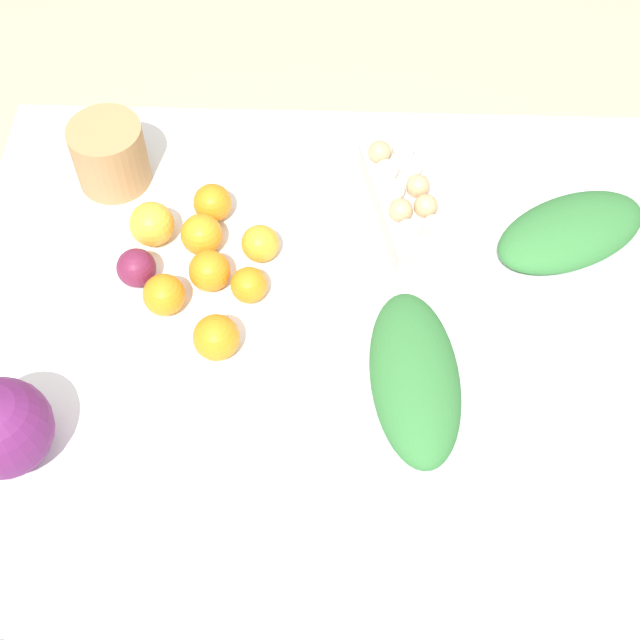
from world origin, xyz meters
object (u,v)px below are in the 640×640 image
object	(u,v)px
orange_4	(212,203)
orange_7	(152,224)
egg_carton	(404,199)
orange_5	(164,295)
orange_3	(202,235)
beet_root	(136,268)
orange_2	(216,338)
orange_1	(260,244)
paper_bag	(110,155)
greens_bunch_dandelion	(415,377)
orange_0	(210,271)
greens_bunch_kale	(571,232)
orange_6	(249,285)
cabbage_purple	(2,428)

from	to	relation	value
orange_4	orange_7	xyz separation A→B (m)	(-0.10, -0.06, 0.01)
egg_carton	orange_7	xyz separation A→B (m)	(-0.46, -0.07, -0.00)
orange_7	orange_5	bearing A→B (deg)	-74.91
orange_7	orange_3	bearing A→B (deg)	-11.76
beet_root	orange_2	xyz separation A→B (m)	(0.15, -0.14, 0.00)
orange_4	orange_1	bearing A→B (deg)	-44.16
orange_4	orange_7	world-z (taller)	orange_7
paper_bag	beet_root	world-z (taller)	paper_bag
greens_bunch_dandelion	orange_0	size ratio (longest dim) A/B	4.41
greens_bunch_kale	orange_4	bearing A→B (deg)	175.47
orange_1	orange_4	size ratio (longest dim) A/B	0.96
greens_bunch_kale	beet_root	xyz separation A→B (m)	(-0.77, -0.10, -0.00)
orange_0	orange_6	xyz separation A→B (m)	(0.07, -0.02, -0.00)
orange_6	paper_bag	bearing A→B (deg)	135.97
beet_root	orange_6	xyz separation A→B (m)	(0.20, -0.03, -0.00)
orange_3	orange_1	bearing A→B (deg)	-7.61
orange_5	orange_4	bearing A→B (deg)	73.53
egg_carton	greens_bunch_dandelion	xyz separation A→B (m)	(0.01, -0.38, 0.00)
egg_carton	cabbage_purple	bearing A→B (deg)	114.89
cabbage_purple	orange_3	bearing A→B (deg)	58.58
orange_2	greens_bunch_dandelion	bearing A→B (deg)	-11.85
orange_2	orange_6	bearing A→B (deg)	68.39
greens_bunch_dandelion	greens_bunch_kale	xyz separation A→B (m)	(0.29, 0.31, -0.00)
orange_4	orange_5	size ratio (longest dim) A/B	0.97
orange_5	orange_7	size ratio (longest dim) A/B	0.90
orange_4	orange_5	distance (m)	0.22
greens_bunch_dandelion	greens_bunch_kale	distance (m)	0.43
egg_carton	orange_1	xyz separation A→B (m)	(-0.26, -0.11, -0.01)
paper_bag	orange_0	distance (m)	0.32
beet_root	orange_1	size ratio (longest dim) A/B	1.02
greens_bunch_kale	orange_6	world-z (taller)	greens_bunch_kale
cabbage_purple	orange_6	world-z (taller)	cabbage_purple
egg_carton	paper_bag	bearing A→B (deg)	67.94
orange_5	orange_7	bearing A→B (deg)	105.09
egg_carton	orange_1	world-z (taller)	egg_carton
cabbage_purple	paper_bag	distance (m)	0.58
cabbage_purple	paper_bag	world-z (taller)	cabbage_purple
greens_bunch_kale	orange_2	distance (m)	0.66
cabbage_purple	greens_bunch_dandelion	bearing A→B (deg)	11.50
paper_bag	orange_7	distance (m)	0.18
orange_2	orange_7	size ratio (longest dim) A/B	0.96
egg_carton	beet_root	world-z (taller)	egg_carton
orange_2	orange_7	bearing A→B (deg)	120.31
beet_root	orange_7	size ratio (longest dim) A/B	0.85
greens_bunch_kale	orange_5	bearing A→B (deg)	-167.42
orange_3	orange_4	xyz separation A→B (m)	(0.01, 0.08, -0.00)
orange_1	orange_7	size ratio (longest dim) A/B	0.83
orange_7	orange_4	bearing A→B (deg)	29.45
paper_bag	orange_5	bearing A→B (deg)	-65.44
egg_carton	orange_4	bearing A→B (deg)	77.84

